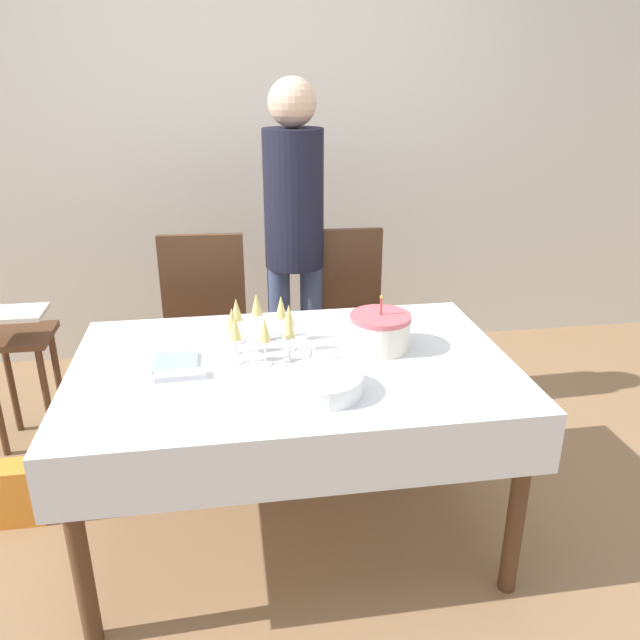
# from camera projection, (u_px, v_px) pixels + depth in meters

# --- Properties ---
(ground_plane) EXTENTS (12.00, 12.00, 0.00)m
(ground_plane) POSITION_uv_depth(u_px,v_px,m) (295.00, 528.00, 2.46)
(ground_plane) COLOR #93704C
(wall_back) EXTENTS (8.00, 0.05, 2.70)m
(wall_back) POSITION_uv_depth(u_px,v_px,m) (255.00, 132.00, 3.62)
(wall_back) COLOR silver
(wall_back) RESTS_ON ground_plane
(dining_table) EXTENTS (1.54, 0.98, 0.73)m
(dining_table) POSITION_uv_depth(u_px,v_px,m) (293.00, 387.00, 2.23)
(dining_table) COLOR white
(dining_table) RESTS_ON ground_plane
(dining_chair_far_left) EXTENTS (0.45, 0.45, 0.98)m
(dining_chair_far_left) POSITION_uv_depth(u_px,v_px,m) (204.00, 330.00, 2.96)
(dining_chair_far_left) COLOR #51331E
(dining_chair_far_left) RESTS_ON ground_plane
(dining_chair_far_right) EXTENTS (0.44, 0.44, 0.98)m
(dining_chair_far_right) POSITION_uv_depth(u_px,v_px,m) (344.00, 321.00, 3.05)
(dining_chair_far_right) COLOR #51331E
(dining_chair_far_right) RESTS_ON ground_plane
(birthday_cake) EXTENTS (0.22, 0.22, 0.21)m
(birthday_cake) POSITION_uv_depth(u_px,v_px,m) (380.00, 331.00, 2.27)
(birthday_cake) COLOR silver
(birthday_cake) RESTS_ON dining_table
(champagne_tray) EXTENTS (0.37, 0.37, 0.18)m
(champagne_tray) POSITION_uv_depth(u_px,v_px,m) (260.00, 332.00, 2.23)
(champagne_tray) COLOR silver
(champagne_tray) RESTS_ON dining_table
(plate_stack_main) EXTENTS (0.26, 0.26, 0.06)m
(plate_stack_main) POSITION_uv_depth(u_px,v_px,m) (322.00, 384.00, 1.97)
(plate_stack_main) COLOR white
(plate_stack_main) RESTS_ON dining_table
(cake_knife) EXTENTS (0.30, 0.05, 0.00)m
(cake_knife) POSITION_uv_depth(u_px,v_px,m) (418.00, 367.00, 2.15)
(cake_knife) COLOR silver
(cake_knife) RESTS_ON dining_table
(fork_pile) EXTENTS (0.17, 0.07, 0.02)m
(fork_pile) POSITION_uv_depth(u_px,v_px,m) (181.00, 375.00, 2.07)
(fork_pile) COLOR silver
(fork_pile) RESTS_ON dining_table
(napkin_pile) EXTENTS (0.15, 0.15, 0.01)m
(napkin_pile) POSITION_uv_depth(u_px,v_px,m) (176.00, 362.00, 2.17)
(napkin_pile) COLOR #8CC6E0
(napkin_pile) RESTS_ON dining_table
(person_standing) EXTENTS (0.28, 0.28, 1.66)m
(person_standing) POSITION_uv_depth(u_px,v_px,m) (294.00, 225.00, 2.94)
(person_standing) COLOR #3F4C72
(person_standing) RESTS_ON ground_plane
(high_chair) EXTENTS (0.33, 0.35, 0.71)m
(high_chair) POSITION_uv_depth(u_px,v_px,m) (19.00, 352.00, 2.86)
(high_chair) COLOR #51331E
(high_chair) RESTS_ON ground_plane
(gift_bag) EXTENTS (0.21, 0.13, 0.25)m
(gift_bag) POSITION_uv_depth(u_px,v_px,m) (17.00, 493.00, 2.47)
(gift_bag) COLOR orange
(gift_bag) RESTS_ON ground_plane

